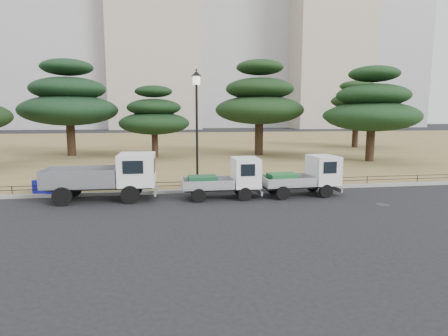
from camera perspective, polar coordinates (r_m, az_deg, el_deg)
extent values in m
plane|color=black|center=(16.56, 1.06, -5.46)|extent=(220.00, 220.00, 0.00)
cube|color=olive|center=(46.68, -5.39, 3.57)|extent=(120.00, 56.00, 0.15)
cube|color=gray|center=(19.04, -0.28, -3.37)|extent=(120.00, 0.25, 0.16)
cylinder|color=black|center=(16.94, -14.09, -3.96)|extent=(0.83, 0.18, 0.83)
cylinder|color=black|center=(18.69, -13.50, -2.79)|extent=(0.83, 0.18, 0.83)
cylinder|color=black|center=(17.49, -23.45, -4.02)|extent=(0.83, 0.18, 0.83)
cylinder|color=black|center=(19.19, -22.02, -2.88)|extent=(0.83, 0.18, 0.83)
cube|color=#2D2D30|center=(17.97, -18.21, -2.72)|extent=(4.63, 1.06, 0.14)
cube|color=slate|center=(18.06, -20.86, -1.26)|extent=(3.24, 1.86, 0.81)
cube|color=silver|center=(17.62, -13.11, -0.15)|extent=(1.64, 1.99, 1.42)
cylinder|color=black|center=(17.04, 3.20, -3.98)|extent=(0.63, 0.17, 0.63)
cylinder|color=black|center=(18.37, 2.31, -3.07)|extent=(0.63, 0.17, 0.63)
cylinder|color=black|center=(16.74, -3.87, -4.21)|extent=(0.63, 0.17, 0.63)
cylinder|color=black|center=(18.10, -4.23, -3.26)|extent=(0.63, 0.17, 0.63)
cube|color=#2D2D30|center=(17.51, -0.53, -3.14)|extent=(3.39, 0.79, 0.15)
cube|color=#A0A3A7|center=(17.38, -2.54, -2.29)|extent=(2.34, 1.44, 0.42)
cube|color=white|center=(17.58, 3.32, -0.63)|extent=(1.18, 1.56, 1.35)
cube|color=#164E2D|center=(17.34, -3.31, -1.97)|extent=(1.29, 0.94, 0.46)
cylinder|color=black|center=(18.27, 15.27, -3.40)|extent=(0.65, 0.21, 0.64)
cylinder|color=black|center=(19.52, 13.33, -2.58)|extent=(0.65, 0.21, 0.64)
cylinder|color=black|center=(17.39, 8.96, -3.79)|extent=(0.65, 0.21, 0.64)
cylinder|color=black|center=(18.70, 7.37, -2.90)|extent=(0.65, 0.21, 0.64)
cube|color=#2D2D30|center=(18.43, 11.38, -2.69)|extent=(3.51, 1.01, 0.15)
cube|color=#9A9CA1|center=(18.13, 9.59, -1.89)|extent=(2.48, 1.61, 0.43)
cube|color=silver|center=(18.82, 14.86, -0.24)|extent=(1.30, 1.66, 1.36)
cube|color=#1C632D|center=(18.03, 8.89, -1.59)|extent=(1.37, 1.03, 0.47)
cylinder|color=black|center=(19.16, -4.06, -2.86)|extent=(0.44, 0.44, 0.16)
cylinder|color=black|center=(18.83, -4.14, 4.91)|extent=(0.12, 0.12, 5.03)
cylinder|color=white|center=(18.86, -4.23, 13.16)|extent=(0.40, 0.40, 0.40)
cone|color=black|center=(18.90, -4.24, 14.15)|extent=(0.52, 0.52, 0.25)
cylinder|color=black|center=(19.13, -0.34, -2.49)|extent=(38.00, 0.03, 0.03)
cylinder|color=black|center=(19.10, -0.34, -1.96)|extent=(38.00, 0.03, 0.03)
cylinder|color=black|center=(19.13, -0.34, -2.49)|extent=(0.04, 0.04, 0.40)
cube|color=#1516A9|center=(20.02, -24.82, -2.45)|extent=(1.63, 1.43, 0.64)
cube|color=#1516A9|center=(19.74, -24.25, -1.22)|extent=(0.79, 0.74, 0.27)
cylinder|color=#2D2D30|center=(17.77, 23.00, -5.16)|extent=(0.60, 0.60, 0.01)
cylinder|color=black|center=(36.36, -22.29, 4.36)|extent=(0.74, 0.74, 3.31)
ellipsoid|color=black|center=(36.30, -22.50, 8.13)|extent=(8.48, 8.48, 2.71)
ellipsoid|color=black|center=(36.36, -22.66, 11.06)|extent=(6.48, 6.48, 2.07)
ellipsoid|color=black|center=(36.51, -22.83, 13.97)|extent=(4.47, 4.47, 1.43)
cylinder|color=black|center=(32.97, -10.48, 3.69)|extent=(0.54, 0.54, 2.39)
ellipsoid|color=black|center=(32.88, -10.56, 6.70)|extent=(6.03, 6.03, 1.93)
ellipsoid|color=black|center=(32.87, -10.63, 9.05)|extent=(4.60, 4.60, 1.47)
ellipsoid|color=black|center=(32.92, -10.69, 11.39)|extent=(3.18, 3.18, 1.02)
cylinder|color=black|center=(34.34, 5.34, 4.76)|extent=(0.75, 0.75, 3.33)
ellipsoid|color=black|center=(34.28, 5.40, 8.79)|extent=(8.01, 8.01, 2.56)
ellipsoid|color=black|center=(34.34, 5.44, 11.91)|extent=(6.11, 6.11, 1.96)
ellipsoid|color=black|center=(34.51, 5.49, 15.02)|extent=(4.22, 4.22, 1.35)
cylinder|color=black|center=(31.93, 21.39, 3.56)|extent=(0.65, 0.65, 2.89)
ellipsoid|color=black|center=(31.85, 21.59, 7.33)|extent=(7.35, 7.35, 2.35)
ellipsoid|color=black|center=(31.88, 21.75, 10.25)|extent=(5.61, 5.61, 1.80)
ellipsoid|color=black|center=(31.99, 21.91, 13.16)|extent=(3.87, 3.87, 1.24)
cylinder|color=black|center=(44.38, 19.35, 4.84)|extent=(0.64, 0.64, 2.87)
ellipsoid|color=black|center=(44.32, 19.48, 7.52)|extent=(7.32, 7.32, 2.34)
ellipsoid|color=black|center=(44.33, 19.59, 9.60)|extent=(5.59, 5.59, 1.79)
ellipsoid|color=black|center=(44.41, 19.69, 11.68)|extent=(3.86, 3.86, 1.23)
cube|color=#AAA08C|center=(103.57, -10.54, 21.38)|extent=(22.00, 20.00, 55.00)
cube|color=#AAA08C|center=(108.64, 15.38, 18.72)|extent=(20.00, 18.00, 48.00)
cube|color=#A0A0A5|center=(125.92, 22.07, 22.07)|extent=(24.00, 20.00, 70.00)
cylinder|color=#D83F33|center=(128.20, 28.85, 19.10)|extent=(1.80, 1.80, 60.00)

